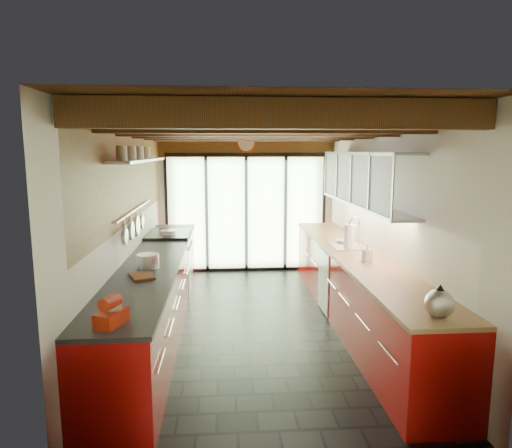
# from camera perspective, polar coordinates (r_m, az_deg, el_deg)

# --- Properties ---
(ground) EXTENTS (5.50, 5.50, 0.00)m
(ground) POSITION_cam_1_polar(r_m,az_deg,el_deg) (6.02, 0.17, -12.44)
(ground) COLOR black
(ground) RESTS_ON ground
(room_shell) EXTENTS (5.50, 5.50, 5.50)m
(room_shell) POSITION_cam_1_polar(r_m,az_deg,el_deg) (5.63, 0.18, 3.41)
(room_shell) COLOR silver
(room_shell) RESTS_ON ground
(ceiling_beams) EXTENTS (3.14, 5.06, 4.90)m
(ceiling_beams) POSITION_cam_1_polar(r_m,az_deg,el_deg) (5.98, -0.09, 11.50)
(ceiling_beams) COLOR #593316
(ceiling_beams) RESTS_ON ground
(glass_door) EXTENTS (2.95, 0.10, 2.90)m
(glass_door) POSITION_cam_1_polar(r_m,az_deg,el_deg) (8.31, -1.24, 5.31)
(glass_door) COLOR #C6EAAD
(glass_door) RESTS_ON ground
(left_counter) EXTENTS (0.68, 5.00, 0.92)m
(left_counter) POSITION_cam_1_polar(r_m,az_deg,el_deg) (5.92, -12.37, -8.33)
(left_counter) COLOR #A40D0B
(left_counter) RESTS_ON ground
(range_stove) EXTENTS (0.66, 0.90, 0.97)m
(range_stove) POSITION_cam_1_polar(r_m,az_deg,el_deg) (7.30, -10.77, -4.86)
(range_stove) COLOR silver
(range_stove) RESTS_ON ground
(right_counter) EXTENTS (0.68, 5.00, 0.92)m
(right_counter) POSITION_cam_1_polar(r_m,az_deg,el_deg) (6.10, 12.31, -7.80)
(right_counter) COLOR #A40D0B
(right_counter) RESTS_ON ground
(sink_assembly) EXTENTS (0.45, 0.52, 0.43)m
(sink_assembly) POSITION_cam_1_polar(r_m,az_deg,el_deg) (6.35, 11.57, -2.45)
(sink_assembly) COLOR silver
(sink_assembly) RESTS_ON right_counter
(upper_cabinets_right) EXTENTS (0.34, 3.00, 3.00)m
(upper_cabinets_right) POSITION_cam_1_polar(r_m,az_deg,el_deg) (6.18, 13.37, 5.50)
(upper_cabinets_right) COLOR silver
(upper_cabinets_right) RESTS_ON ground
(left_wall_fixtures) EXTENTS (0.28, 2.60, 0.96)m
(left_wall_fixtures) POSITION_cam_1_polar(r_m,az_deg,el_deg) (5.83, -14.51, 5.56)
(left_wall_fixtures) COLOR silver
(left_wall_fixtures) RESTS_ON ground
(stand_mixer) EXTENTS (0.24, 0.30, 0.24)m
(stand_mixer) POSITION_cam_1_polar(r_m,az_deg,el_deg) (3.65, -17.60, -10.55)
(stand_mixer) COLOR red
(stand_mixer) RESTS_ON left_counter
(pot_large) EXTENTS (0.25, 0.25, 0.16)m
(pot_large) POSITION_cam_1_polar(r_m,az_deg,el_deg) (5.25, -13.36, -4.53)
(pot_large) COLOR silver
(pot_large) RESTS_ON left_counter
(pot_small) EXTENTS (0.31, 0.31, 0.10)m
(pot_small) POSITION_cam_1_polar(r_m,az_deg,el_deg) (7.08, -10.96, -1.16)
(pot_small) COLOR silver
(pot_small) RESTS_ON left_counter
(cutting_board) EXTENTS (0.32, 0.36, 0.03)m
(cutting_board) POSITION_cam_1_polar(r_m,az_deg,el_deg) (4.89, -14.05, -6.35)
(cutting_board) COLOR brown
(cutting_board) RESTS_ON left_counter
(kettle) EXTENTS (0.30, 0.32, 0.27)m
(kettle) POSITION_cam_1_polar(r_m,az_deg,el_deg) (3.92, 21.96, -9.00)
(kettle) COLOR silver
(kettle) RESTS_ON right_counter
(paper_towel) EXTENTS (0.18, 0.18, 0.37)m
(paper_towel) POSITION_cam_1_polar(r_m,az_deg,el_deg) (6.27, 11.58, -1.51)
(paper_towel) COLOR white
(paper_towel) RESTS_ON right_counter
(soap_bottle) EXTENTS (0.11, 0.11, 0.22)m
(soap_bottle) POSITION_cam_1_polar(r_m,az_deg,el_deg) (5.54, 13.77, -3.50)
(soap_bottle) COLOR silver
(soap_bottle) RESTS_ON right_counter
(bowl) EXTENTS (0.26, 0.26, 0.05)m
(bowl) POSITION_cam_1_polar(r_m,az_deg,el_deg) (6.57, 10.87, -2.17)
(bowl) COLOR silver
(bowl) RESTS_ON right_counter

